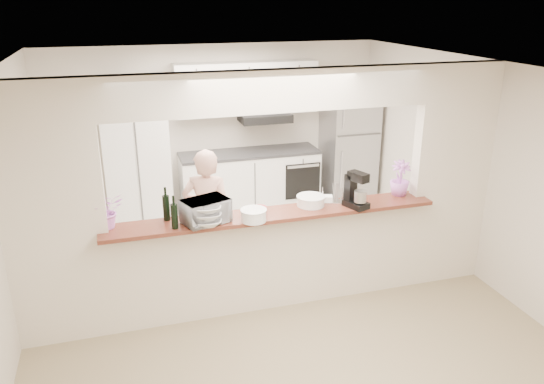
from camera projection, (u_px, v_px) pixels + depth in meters
name	position (u px, v px, depth m)	size (l,w,h in m)	color
floor	(273.00, 304.00, 5.74)	(6.00, 6.00, 0.00)	#9A8C68
tile_overlay	(239.00, 244.00, 7.13)	(5.00, 2.90, 0.01)	silver
partition	(273.00, 174.00, 5.23)	(5.00, 0.15, 2.50)	silver
bar_counter	(273.00, 256.00, 5.54)	(3.40, 0.38, 1.09)	silver
kitchen_cabinets	(207.00, 152.00, 7.80)	(3.15, 0.62, 2.25)	silver
refrigerator	(348.00, 150.00, 8.38)	(0.75, 0.70, 1.70)	#A1A1A6
flower_left	(106.00, 211.00, 4.92)	(0.31, 0.27, 0.34)	#D571B6
wine_bottle_a	(166.00, 207.00, 5.10)	(0.07, 0.07, 0.34)	black
wine_bottle_b	(174.00, 216.00, 4.91)	(0.06, 0.06, 0.32)	black
toaster_oven	(205.00, 211.00, 5.04)	(0.43, 0.29, 0.24)	#B2B2B8
serving_bowls	(207.00, 215.00, 4.98)	(0.28, 0.28, 0.20)	white
plate_stack_a	(254.00, 215.00, 5.10)	(0.26, 0.26, 0.12)	white
plate_stack_b	(311.00, 201.00, 5.48)	(0.30, 0.30, 0.10)	white
red_bowl	(259.00, 210.00, 5.28)	(0.15, 0.15, 0.07)	maroon
tan_bowl	(307.00, 201.00, 5.53)	(0.14, 0.14, 0.07)	beige
utensil_caddy	(332.00, 194.00, 5.56)	(0.26, 0.20, 0.21)	silver
stand_mixer	(356.00, 191.00, 5.41)	(0.24, 0.29, 0.38)	black
flower_right	(400.00, 178.00, 5.73)	(0.21, 0.21, 0.38)	#B564BA
person	(208.00, 216.00, 6.04)	(0.57, 0.37, 1.56)	tan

